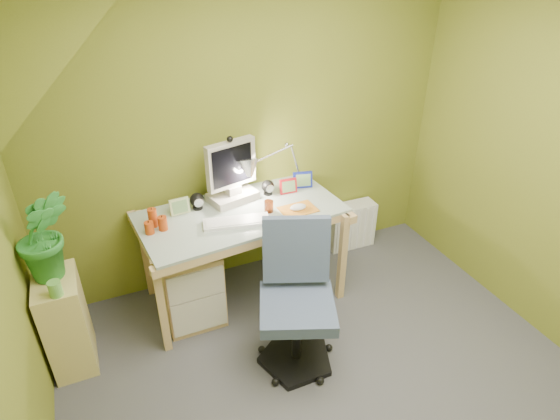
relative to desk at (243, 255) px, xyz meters
name	(u,v)px	position (x,y,z in m)	size (l,w,h in m)	color
floor	(346,411)	(0.20, -1.23, -0.39)	(3.20, 3.20, 0.01)	#46464A
wall_back	(248,131)	(0.20, 0.37, 0.82)	(3.20, 0.01, 2.40)	olive
slope_ceiling	(118,150)	(-0.80, -1.23, 1.47)	(1.10, 3.20, 1.10)	white
desk	(243,255)	(0.00, 0.00, 0.00)	(1.42, 0.71, 0.76)	tan
monitor	(231,165)	(0.00, 0.18, 0.66)	(0.41, 0.24, 0.56)	#B3ACA1
speaker_left	(197,201)	(-0.27, 0.16, 0.44)	(0.10, 0.10, 0.12)	black
speaker_right	(268,187)	(0.27, 0.16, 0.44)	(0.10, 0.10, 0.11)	black
keyboard	(237,222)	(-0.08, -0.14, 0.39)	(0.45, 0.14, 0.02)	white
mousepad	(298,209)	(0.38, -0.14, 0.38)	(0.26, 0.18, 0.01)	orange
mouse	(298,207)	(0.38, -0.14, 0.40)	(0.12, 0.08, 0.04)	silver
amber_tumbler	(269,206)	(0.18, -0.08, 0.42)	(0.06, 0.06, 0.08)	#913915
candle_cluster	(154,221)	(-0.60, 0.01, 0.45)	(0.17, 0.15, 0.13)	#AC3A0E
photo_frame_red	(288,186)	(0.42, 0.12, 0.44)	(0.13, 0.02, 0.11)	red
photo_frame_blue	(303,180)	(0.56, 0.16, 0.44)	(0.15, 0.02, 0.13)	navy
photo_frame_green	(180,206)	(-0.40, 0.14, 0.44)	(0.14, 0.02, 0.12)	#BCCB8B
desk_lamp	(289,155)	(0.45, 0.18, 0.66)	(0.53, 0.23, 0.56)	#B4B5B9
side_ledge	(66,322)	(-1.25, -0.18, -0.04)	(0.25, 0.39, 0.67)	#CEBB6C
potted_plant	(44,235)	(-1.23, -0.13, 0.58)	(0.32, 0.26, 0.58)	#2A7F2D
green_cup	(55,289)	(-1.23, -0.33, 0.34)	(0.07, 0.07, 0.09)	#64AA47
task_chair	(297,306)	(0.09, -0.76, 0.09)	(0.52, 0.52, 0.95)	#3E4C67
radiator	(351,225)	(1.11, 0.27, -0.17)	(0.42, 0.17, 0.42)	silver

